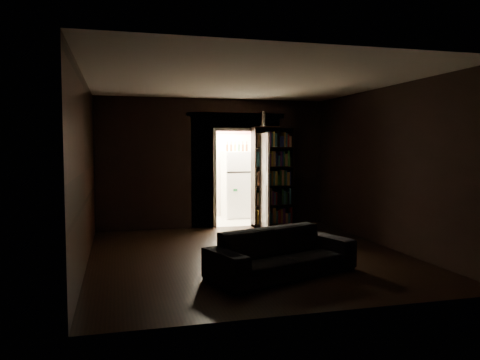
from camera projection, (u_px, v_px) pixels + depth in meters
name	position (u px, v px, depth m)	size (l,w,h in m)	color
ground	(248.00, 255.00, 7.60)	(5.50, 5.50, 0.00)	black
room_walls	(232.00, 151.00, 8.51)	(5.02, 5.61, 2.84)	black
kitchen_alcove	(225.00, 169.00, 11.37)	(2.20, 1.80, 2.60)	#B9B2A1
sofa	(282.00, 245.00, 6.43)	(2.10, 0.91, 0.81)	black
bookshelf	(272.00, 177.00, 10.30)	(0.90, 0.32, 2.20)	black
refrigerator	(238.00, 184.00, 11.65)	(0.74, 0.68, 1.65)	white
door	(263.00, 181.00, 9.99)	(0.85, 0.05, 2.05)	silver
figurine	(264.00, 119.00, 10.21)	(0.11, 0.11, 0.33)	silver
bottles	(237.00, 146.00, 11.60)	(0.60, 0.08, 0.25)	black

